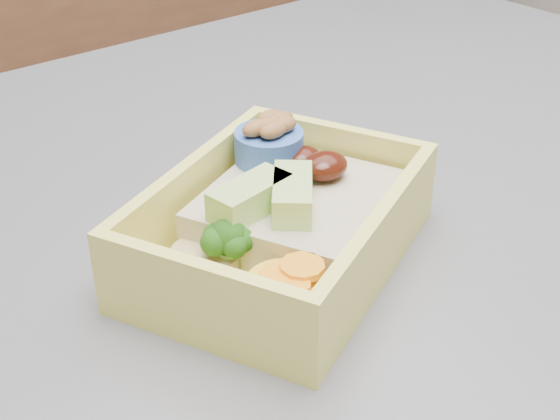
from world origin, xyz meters
TOP-DOWN VIEW (x-y plane):
  - bento_box at (0.08, -0.08)m, footprint 0.22×0.19m

SIDE VIEW (x-z plane):
  - bento_box at x=0.08m, z-range 0.91..0.98m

